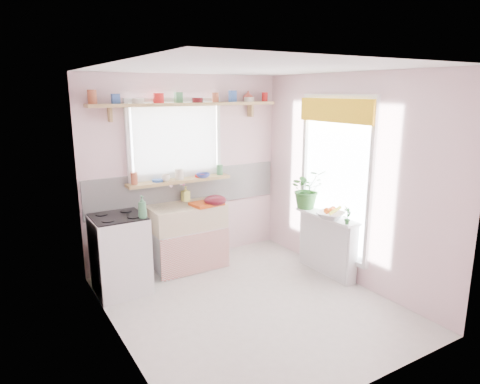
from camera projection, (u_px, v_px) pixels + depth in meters
room at (257, 165)px, 5.43m from camera, size 3.20×3.20×3.20m
sink_unit at (187, 236)px, 5.60m from camera, size 0.95×0.65×1.11m
cooker at (120, 254)px, 4.91m from camera, size 0.58×0.58×0.93m
radiator_ledge at (327, 243)px, 5.43m from camera, size 0.22×0.95×0.78m
windowsill at (180, 181)px, 5.59m from camera, size 1.40×0.22×0.04m
pine_shelf at (188, 104)px, 5.43m from camera, size 2.52×0.24×0.04m
shelf_crockery at (186, 98)px, 5.40m from camera, size 2.47×0.11×0.12m
sill_crockery at (179, 175)px, 5.57m from camera, size 1.35×0.11×0.12m
dish_tray at (207, 204)px, 5.50m from camera, size 0.41×0.32×0.04m
colander at (215, 200)px, 5.49m from camera, size 0.36×0.36×0.13m
jade_plant at (307, 189)px, 5.61m from camera, size 0.55×0.50×0.52m
fruit_bowl at (331, 215)px, 5.18m from camera, size 0.43×0.43×0.08m
herb_pot at (347, 215)px, 4.94m from camera, size 0.13×0.10×0.21m
soap_bottle_sink at (186, 194)px, 5.70m from camera, size 0.10×0.10×0.20m
sill_cup at (166, 178)px, 5.45m from camera, size 0.12×0.12×0.09m
sill_bowl at (203, 175)px, 5.69m from camera, size 0.21×0.21×0.06m
shelf_vase at (248, 96)px, 5.94m from camera, size 0.18×0.18×0.14m
cooker_bottle at (142, 207)px, 4.70m from camera, size 0.11×0.11×0.25m
fruit at (331, 210)px, 5.18m from camera, size 0.20×0.14×0.10m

